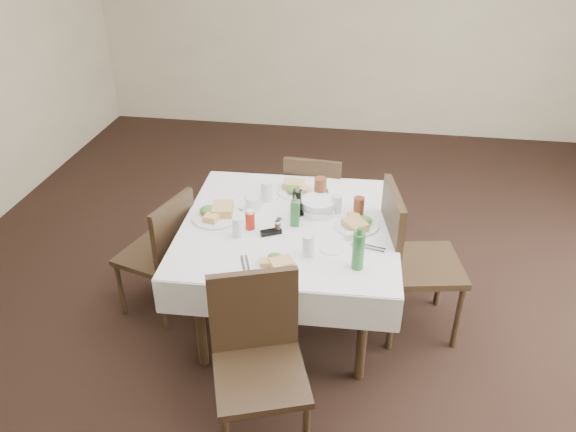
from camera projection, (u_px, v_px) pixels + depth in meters
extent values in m
plane|color=black|center=(324.00, 320.00, 3.83)|extent=(7.00, 7.00, 0.00)
cube|color=#BCB194|center=(361.00, 9.00, 6.09)|extent=(6.00, 0.04, 2.80)
cylinder|color=black|center=(200.00, 318.00, 3.31)|extent=(0.06, 0.06, 0.72)
cylinder|color=black|center=(233.00, 232.00, 4.13)|extent=(0.06, 0.06, 0.72)
cylinder|color=black|center=(362.00, 331.00, 3.21)|extent=(0.06, 0.06, 0.72)
cylinder|color=black|center=(363.00, 241.00, 4.03)|extent=(0.06, 0.06, 0.72)
cube|color=black|center=(290.00, 227.00, 3.48)|extent=(1.23, 1.23, 0.03)
cube|color=silver|center=(290.00, 224.00, 3.47)|extent=(1.36, 1.36, 0.01)
cube|color=silver|center=(300.00, 190.00, 4.08)|extent=(1.31, 0.06, 0.22)
cube|color=silver|center=(275.00, 306.00, 2.96)|extent=(1.31, 0.06, 0.22)
cube|color=silver|center=(395.00, 246.00, 3.45)|extent=(0.06, 1.31, 0.22)
cube|color=silver|center=(188.00, 232.00, 3.59)|extent=(0.06, 1.31, 0.22)
cube|color=black|center=(316.00, 203.00, 4.37)|extent=(0.45, 0.45, 0.04)
cube|color=black|center=(312.00, 188.00, 4.09)|extent=(0.42, 0.07, 0.45)
cylinder|color=black|center=(341.00, 218.00, 4.59)|extent=(0.03, 0.03, 0.43)
cylinder|color=black|center=(334.00, 241.00, 4.29)|extent=(0.03, 0.03, 0.43)
cylinder|color=black|center=(298.00, 213.00, 4.66)|extent=(0.03, 0.03, 0.43)
cylinder|color=black|center=(288.00, 236.00, 4.36)|extent=(0.03, 0.03, 0.43)
cube|color=black|center=(260.00, 377.00, 2.78)|extent=(0.58, 0.58, 0.04)
cube|color=black|center=(254.00, 312.00, 2.83)|extent=(0.44, 0.19, 0.49)
cylinder|color=black|center=(221.00, 385.00, 3.03)|extent=(0.04, 0.04, 0.46)
cylinder|color=black|center=(292.00, 376.00, 3.09)|extent=(0.04, 0.04, 0.46)
cube|color=black|center=(422.00, 265.00, 3.54)|extent=(0.56, 0.56, 0.04)
cube|color=black|center=(391.00, 230.00, 3.40)|extent=(0.13, 0.48, 0.53)
cylinder|color=black|center=(458.00, 316.00, 3.49)|extent=(0.04, 0.04, 0.49)
cylinder|color=black|center=(392.00, 318.00, 3.48)|extent=(0.04, 0.04, 0.49)
cylinder|color=black|center=(440.00, 276.00, 3.85)|extent=(0.04, 0.04, 0.49)
cylinder|color=black|center=(380.00, 277.00, 3.84)|extent=(0.04, 0.04, 0.49)
cube|color=black|center=(155.00, 255.00, 3.76)|extent=(0.52, 0.52, 0.04)
cube|color=black|center=(174.00, 233.00, 3.57)|extent=(0.16, 0.41, 0.46)
cylinder|color=black|center=(153.00, 260.00, 4.07)|extent=(0.03, 0.03, 0.43)
cylinder|color=black|center=(195.00, 273.00, 3.94)|extent=(0.03, 0.03, 0.43)
cylinder|color=black|center=(120.00, 288.00, 3.79)|extent=(0.03, 0.03, 0.43)
cylinder|color=black|center=(164.00, 303.00, 3.66)|extent=(0.03, 0.03, 0.43)
cylinder|color=white|center=(297.00, 191.00, 3.81)|extent=(0.27, 0.27, 0.01)
cube|color=tan|center=(294.00, 185.00, 3.83)|extent=(0.15, 0.12, 0.05)
cube|color=tan|center=(304.00, 190.00, 3.78)|extent=(0.11, 0.10, 0.04)
ellipsoid|color=#2A6C21|center=(294.00, 190.00, 3.76)|extent=(0.10, 0.09, 0.05)
cylinder|color=white|center=(275.00, 265.00, 3.07)|extent=(0.24, 0.24, 0.01)
cube|color=tan|center=(282.00, 263.00, 3.04)|extent=(0.15, 0.15, 0.04)
cube|color=tan|center=(267.00, 262.00, 3.06)|extent=(0.09, 0.08, 0.03)
ellipsoid|color=#2A6C21|center=(275.00, 257.00, 3.09)|extent=(0.09, 0.08, 0.04)
cylinder|color=white|center=(356.00, 225.00, 3.43)|extent=(0.27, 0.27, 0.01)
cube|color=tan|center=(355.00, 225.00, 3.38)|extent=(0.18, 0.18, 0.05)
cube|color=tan|center=(354.00, 217.00, 3.46)|extent=(0.10, 0.11, 0.04)
ellipsoid|color=#2A6C21|center=(364.00, 220.00, 3.42)|extent=(0.10, 0.09, 0.05)
cylinder|color=white|center=(217.00, 216.00, 3.52)|extent=(0.31, 0.31, 0.02)
cube|color=tan|center=(223.00, 209.00, 3.53)|extent=(0.15, 0.18, 0.05)
cube|color=tan|center=(212.00, 217.00, 3.46)|extent=(0.10, 0.12, 0.04)
ellipsoid|color=#2A6C21|center=(209.00, 210.00, 3.52)|extent=(0.11, 0.10, 0.05)
cylinder|color=white|center=(258.00, 196.00, 3.76)|extent=(0.18, 0.18, 0.01)
cylinder|color=white|center=(332.00, 249.00, 3.22)|extent=(0.14, 0.14, 0.01)
cylinder|color=silver|center=(267.00, 191.00, 3.68)|extent=(0.07, 0.07, 0.14)
cylinder|color=silver|center=(309.00, 245.00, 3.14)|extent=(0.07, 0.07, 0.13)
cylinder|color=silver|center=(337.00, 204.00, 3.55)|extent=(0.06, 0.06, 0.12)
cylinder|color=silver|center=(238.00, 227.00, 3.31)|extent=(0.07, 0.07, 0.12)
cylinder|color=brown|center=(320.00, 190.00, 3.66)|extent=(0.08, 0.08, 0.17)
cylinder|color=brown|center=(359.00, 208.00, 3.49)|extent=(0.07, 0.07, 0.14)
cylinder|color=silver|center=(318.00, 208.00, 3.58)|extent=(0.25, 0.25, 0.04)
cylinder|color=silver|center=(318.00, 203.00, 3.57)|extent=(0.22, 0.22, 0.05)
cube|color=black|center=(297.00, 203.00, 3.51)|extent=(0.05, 0.05, 0.17)
cone|color=silver|center=(297.00, 187.00, 3.45)|extent=(0.03, 0.03, 0.05)
cube|color=#2B6E33|center=(295.00, 213.00, 3.41)|extent=(0.05, 0.05, 0.17)
cone|color=silver|center=(295.00, 198.00, 3.35)|extent=(0.03, 0.03, 0.05)
cylinder|color=#B21D0C|center=(250.00, 221.00, 3.39)|extent=(0.06, 0.06, 0.11)
cylinder|color=white|center=(250.00, 212.00, 3.35)|extent=(0.04, 0.04, 0.02)
cylinder|color=white|center=(279.00, 226.00, 3.37)|extent=(0.04, 0.04, 0.07)
cylinder|color=silver|center=(279.00, 220.00, 3.35)|extent=(0.04, 0.04, 0.01)
cylinder|color=#3F2C22|center=(278.00, 228.00, 3.36)|extent=(0.04, 0.04, 0.07)
cylinder|color=silver|center=(278.00, 222.00, 3.34)|extent=(0.04, 0.04, 0.01)
cylinder|color=white|center=(252.00, 209.00, 3.60)|extent=(0.12, 0.12, 0.01)
cylinder|color=white|center=(252.00, 203.00, 3.58)|extent=(0.08, 0.08, 0.08)
cylinder|color=black|center=(252.00, 199.00, 3.56)|extent=(0.07, 0.07, 0.01)
torus|color=white|center=(259.00, 203.00, 3.59)|extent=(0.05, 0.03, 0.05)
cube|color=black|center=(271.00, 232.00, 3.35)|extent=(0.13, 0.10, 0.03)
cylinder|color=#2B6E33|center=(358.00, 251.00, 3.01)|extent=(0.07, 0.07, 0.21)
cylinder|color=#2B6E33|center=(360.00, 231.00, 2.95)|extent=(0.03, 0.03, 0.04)
cube|color=white|center=(351.00, 236.00, 3.31)|extent=(0.08, 0.05, 0.04)
cube|color=pink|center=(351.00, 235.00, 3.30)|extent=(0.06, 0.04, 0.02)
cube|color=silver|center=(324.00, 195.00, 3.77)|extent=(0.05, 0.16, 0.01)
cube|color=silver|center=(328.00, 195.00, 3.77)|extent=(0.05, 0.16, 0.01)
cube|color=silver|center=(248.00, 264.00, 3.09)|extent=(0.07, 0.15, 0.01)
cube|color=silver|center=(243.00, 264.00, 3.09)|extent=(0.07, 0.15, 0.01)
cube|color=silver|center=(367.00, 249.00, 3.21)|extent=(0.20, 0.06, 0.01)
cube|color=silver|center=(369.00, 246.00, 3.24)|extent=(0.20, 0.06, 0.01)
cube|color=silver|center=(229.00, 207.00, 3.63)|extent=(0.19, 0.10, 0.01)
cube|color=silver|center=(226.00, 209.00, 3.61)|extent=(0.19, 0.10, 0.01)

